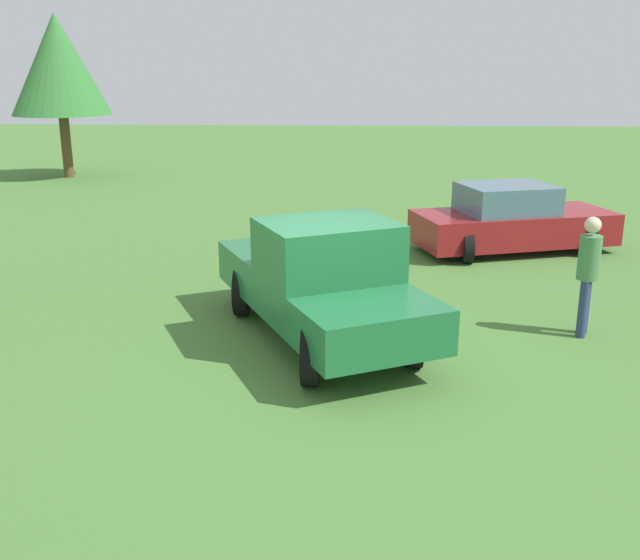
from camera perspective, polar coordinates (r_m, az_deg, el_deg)
name	(u,v)px	position (r m, az deg, el deg)	size (l,w,h in m)	color
ground_plane	(329,352)	(10.35, 0.69, -5.70)	(80.00, 80.00, 0.00)	#477533
pickup_truck	(323,279)	(10.47, 0.25, 0.08)	(4.90, 3.60, 1.83)	black
sedan_near	(512,221)	(16.31, 14.86, 4.54)	(2.86, 4.57, 1.46)	black
person_bystander	(588,269)	(11.36, 20.37, 0.82)	(0.43, 0.43, 1.82)	navy
tree_back_right	(58,65)	(27.81, -19.91, 15.65)	(3.42, 3.42, 5.66)	brown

